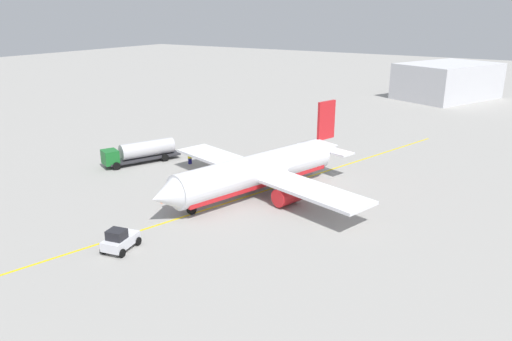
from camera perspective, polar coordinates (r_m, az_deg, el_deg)
The scene contains 8 objects.
ground_plane at distance 60.05m, azimuth -0.00°, elevation -2.72°, with size 400.00×400.00×0.00m, color #9E9B96.
airplane at distance 59.39m, azimuth 0.32°, elevation -0.10°, with size 29.64×30.76×9.96m.
fuel_tanker at distance 73.58m, azimuth -13.31°, elevation 2.18°, with size 11.41×6.82×3.15m.
pushback_tug at distance 47.87m, azimuth -15.62°, elevation -7.82°, with size 3.93×2.93×2.20m.
refueling_worker at distance 72.02m, azimuth -7.73°, elevation 1.41°, with size 0.62×0.53×1.71m.
safety_cone_nose at distance 58.26m, azimuth -10.87°, elevation -3.44°, with size 0.52×0.52×0.57m, color #F2590F.
distant_hangar at distance 134.27m, azimuth 21.44°, elevation 9.72°, with size 28.81×24.63×8.79m.
taxi_line_marking at distance 60.05m, azimuth -0.00°, elevation -2.71°, with size 81.20×0.30×0.01m, color yellow.
Camera 1 is at (47.49, 29.80, 21.52)m, focal length 34.23 mm.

